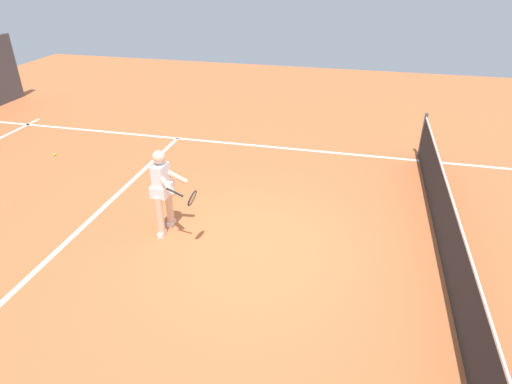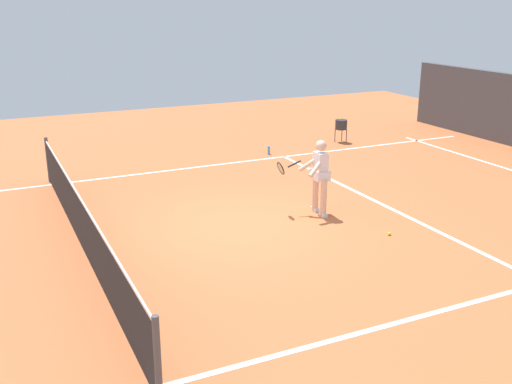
{
  "view_description": "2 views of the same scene",
  "coord_description": "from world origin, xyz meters",
  "px_view_note": "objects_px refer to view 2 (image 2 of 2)",
  "views": [
    {
      "loc": [
        5.93,
        1.37,
        4.38
      ],
      "look_at": [
        -0.04,
        -0.05,
        1.04
      ],
      "focal_mm": 30.7,
      "sensor_mm": 36.0,
      "label": 1
    },
    {
      "loc": [
        -10.04,
        4.37,
        4.2
      ],
      "look_at": [
        -0.42,
        -0.15,
        0.78
      ],
      "focal_mm": 41.93,
      "sensor_mm": 36.0,
      "label": 2
    }
  ],
  "objects_px": {
    "tennis_player": "(319,174)",
    "water_bottle": "(269,150)",
    "tennis_ball_mid": "(389,234)",
    "ball_hopper": "(341,125)"
  },
  "relations": [
    {
      "from": "tennis_player",
      "to": "tennis_ball_mid",
      "type": "relative_size",
      "value": 23.48
    },
    {
      "from": "tennis_player",
      "to": "ball_hopper",
      "type": "bearing_deg",
      "value": -36.93
    },
    {
      "from": "tennis_player",
      "to": "ball_hopper",
      "type": "relative_size",
      "value": 2.09
    },
    {
      "from": "water_bottle",
      "to": "tennis_player",
      "type": "bearing_deg",
      "value": 165.05
    },
    {
      "from": "tennis_player",
      "to": "tennis_ball_mid",
      "type": "bearing_deg",
      "value": -158.91
    },
    {
      "from": "tennis_ball_mid",
      "to": "water_bottle",
      "type": "relative_size",
      "value": 0.28
    },
    {
      "from": "ball_hopper",
      "to": "water_bottle",
      "type": "xyz_separation_m",
      "value": [
        -0.44,
        2.7,
        -0.43
      ]
    },
    {
      "from": "tennis_ball_mid",
      "to": "water_bottle",
      "type": "distance_m",
      "value": 6.51
    },
    {
      "from": "tennis_player",
      "to": "water_bottle",
      "type": "distance_m",
      "value": 5.1
    },
    {
      "from": "tennis_player",
      "to": "water_bottle",
      "type": "relative_size",
      "value": 6.46
    }
  ]
}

